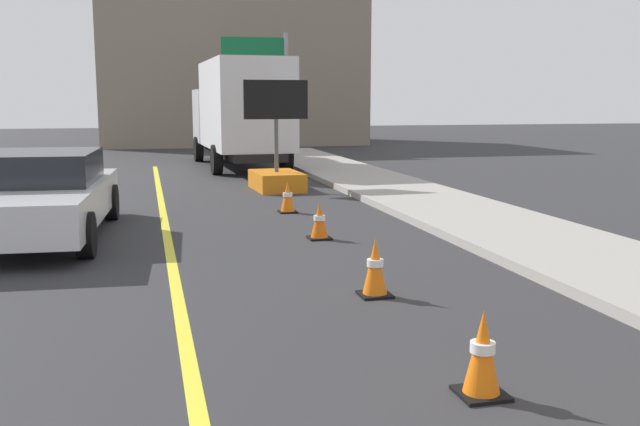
{
  "coord_description": "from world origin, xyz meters",
  "views": [
    {
      "loc": [
        -0.29,
        -0.34,
        2.2
      ],
      "look_at": [
        1.06,
        5.11,
        1.3
      ],
      "focal_mm": 39.55,
      "sensor_mm": 36.0,
      "label": 1
    }
  ],
  "objects_px": {
    "arrow_board_trailer": "(277,171)",
    "box_truck": "(240,111)",
    "pickup_car": "(40,195)",
    "traffic_cone_mid_lane": "(375,267)",
    "traffic_cone_curbside": "(288,197)",
    "highway_guide_sign": "(268,71)",
    "traffic_cone_far_lane": "(319,221)",
    "traffic_cone_near_sign": "(482,354)"
  },
  "relations": [
    {
      "from": "traffic_cone_mid_lane",
      "to": "traffic_cone_far_lane",
      "type": "distance_m",
      "value": 3.41
    },
    {
      "from": "box_truck",
      "to": "traffic_cone_mid_lane",
      "type": "bearing_deg",
      "value": -92.09
    },
    {
      "from": "pickup_car",
      "to": "highway_guide_sign",
      "type": "xyz_separation_m",
      "value": [
        6.77,
        17.66,
        2.72
      ]
    },
    {
      "from": "arrow_board_trailer",
      "to": "box_truck",
      "type": "height_order",
      "value": "box_truck"
    },
    {
      "from": "pickup_car",
      "to": "traffic_cone_near_sign",
      "type": "bearing_deg",
      "value": -61.23
    },
    {
      "from": "highway_guide_sign",
      "to": "traffic_cone_curbside",
      "type": "xyz_separation_m",
      "value": [
        -2.39,
        -16.08,
        -3.12
      ]
    },
    {
      "from": "box_truck",
      "to": "pickup_car",
      "type": "distance_m",
      "value": 12.28
    },
    {
      "from": "traffic_cone_mid_lane",
      "to": "traffic_cone_curbside",
      "type": "height_order",
      "value": "traffic_cone_mid_lane"
    },
    {
      "from": "arrow_board_trailer",
      "to": "highway_guide_sign",
      "type": "bearing_deg",
      "value": 81.14
    },
    {
      "from": "box_truck",
      "to": "traffic_cone_curbside",
      "type": "distance_m",
      "value": 9.81
    },
    {
      "from": "traffic_cone_near_sign",
      "to": "traffic_cone_far_lane",
      "type": "height_order",
      "value": "traffic_cone_near_sign"
    },
    {
      "from": "arrow_board_trailer",
      "to": "pickup_car",
      "type": "bearing_deg",
      "value": -132.83
    },
    {
      "from": "traffic_cone_curbside",
      "to": "arrow_board_trailer",
      "type": "bearing_deg",
      "value": 83.0
    },
    {
      "from": "traffic_cone_mid_lane",
      "to": "highway_guide_sign",
      "type": "bearing_deg",
      "value": 83.31
    },
    {
      "from": "pickup_car",
      "to": "arrow_board_trailer",
      "type": "bearing_deg",
      "value": 47.17
    },
    {
      "from": "pickup_car",
      "to": "traffic_cone_far_lane",
      "type": "distance_m",
      "value": 4.53
    },
    {
      "from": "traffic_cone_near_sign",
      "to": "traffic_cone_curbside",
      "type": "xyz_separation_m",
      "value": [
        0.31,
        8.99,
        -0.02
      ]
    },
    {
      "from": "traffic_cone_far_lane",
      "to": "arrow_board_trailer",
      "type": "bearing_deg",
      "value": 85.7
    },
    {
      "from": "traffic_cone_mid_lane",
      "to": "arrow_board_trailer",
      "type": "bearing_deg",
      "value": 86.08
    },
    {
      "from": "highway_guide_sign",
      "to": "traffic_cone_far_lane",
      "type": "distance_m",
      "value": 19.27
    },
    {
      "from": "arrow_board_trailer",
      "to": "box_truck",
      "type": "bearing_deg",
      "value": 90.87
    },
    {
      "from": "pickup_car",
      "to": "traffic_cone_mid_lane",
      "type": "xyz_separation_m",
      "value": [
        4.16,
        -4.6,
        -0.37
      ]
    },
    {
      "from": "arrow_board_trailer",
      "to": "pickup_car",
      "type": "xyz_separation_m",
      "value": [
        -4.83,
        -5.21,
        0.22
      ]
    },
    {
      "from": "box_truck",
      "to": "traffic_cone_mid_lane",
      "type": "relative_size",
      "value": 11.36
    },
    {
      "from": "traffic_cone_mid_lane",
      "to": "traffic_cone_curbside",
      "type": "bearing_deg",
      "value": 87.9
    },
    {
      "from": "arrow_board_trailer",
      "to": "traffic_cone_curbside",
      "type": "relative_size",
      "value": 4.32
    },
    {
      "from": "traffic_cone_far_lane",
      "to": "traffic_cone_curbside",
      "type": "bearing_deg",
      "value": 89.26
    },
    {
      "from": "traffic_cone_near_sign",
      "to": "traffic_cone_mid_lane",
      "type": "relative_size",
      "value": 0.99
    },
    {
      "from": "pickup_car",
      "to": "traffic_cone_far_lane",
      "type": "xyz_separation_m",
      "value": [
        4.35,
        -1.2,
        -0.41
      ]
    },
    {
      "from": "pickup_car",
      "to": "traffic_cone_mid_lane",
      "type": "distance_m",
      "value": 6.21
    },
    {
      "from": "highway_guide_sign",
      "to": "traffic_cone_curbside",
      "type": "bearing_deg",
      "value": -98.44
    },
    {
      "from": "traffic_cone_curbside",
      "to": "traffic_cone_near_sign",
      "type": "bearing_deg",
      "value": -92.01
    },
    {
      "from": "arrow_board_trailer",
      "to": "traffic_cone_mid_lane",
      "type": "distance_m",
      "value": 9.83
    },
    {
      "from": "arrow_board_trailer",
      "to": "box_truck",
      "type": "relative_size",
      "value": 0.35
    },
    {
      "from": "pickup_car",
      "to": "traffic_cone_curbside",
      "type": "xyz_separation_m",
      "value": [
        4.38,
        1.58,
        -0.39
      ]
    },
    {
      "from": "box_truck",
      "to": "traffic_cone_curbside",
      "type": "xyz_separation_m",
      "value": [
        -0.35,
        -9.69,
        -1.55
      ]
    },
    {
      "from": "arrow_board_trailer",
      "to": "traffic_cone_far_lane",
      "type": "bearing_deg",
      "value": -94.3
    },
    {
      "from": "traffic_cone_mid_lane",
      "to": "traffic_cone_curbside",
      "type": "relative_size",
      "value": 1.08
    },
    {
      "from": "pickup_car",
      "to": "highway_guide_sign",
      "type": "relative_size",
      "value": 1.03
    },
    {
      "from": "box_truck",
      "to": "highway_guide_sign",
      "type": "distance_m",
      "value": 6.89
    },
    {
      "from": "traffic_cone_near_sign",
      "to": "traffic_cone_far_lane",
      "type": "relative_size",
      "value": 1.12
    },
    {
      "from": "box_truck",
      "to": "traffic_cone_near_sign",
      "type": "height_order",
      "value": "box_truck"
    }
  ]
}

